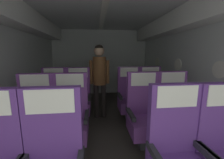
{
  "coord_description": "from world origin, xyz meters",
  "views": [
    {
      "loc": [
        -0.18,
        0.27,
        1.4
      ],
      "look_at": [
        0.13,
        2.89,
        0.94
      ],
      "focal_mm": 22.43,
      "sensor_mm": 36.0,
      "label": 1
    }
  ],
  "objects": [
    {
      "name": "seat_b_right_window",
      "position": [
        0.54,
        2.22,
        0.48
      ],
      "size": [
        0.51,
        0.5,
        1.14
      ],
      "color": "#38383D",
      "rests_on": "ground"
    },
    {
      "name": "fuselage_shell",
      "position": [
        0.0,
        2.93,
        1.65
      ],
      "size": [
        3.44,
        5.38,
        2.31
      ],
      "color": "silver",
      "rests_on": "ground"
    },
    {
      "name": "seat_a_right_window",
      "position": [
        0.55,
        1.31,
        0.48
      ],
      "size": [
        0.51,
        0.5,
        1.14
      ],
      "color": "#38383D",
      "rests_on": "ground"
    },
    {
      "name": "seat_c_left_window",
      "position": [
        -1.04,
        3.14,
        0.48
      ],
      "size": [
        0.51,
        0.5,
        1.14
      ],
      "color": "#38383D",
      "rests_on": "ground"
    },
    {
      "name": "ground",
      "position": [
        0.0,
        2.66,
        -0.01
      ],
      "size": [
        3.56,
        5.73,
        0.02
      ],
      "primitive_type": "cube",
      "color": "#3D3833"
    },
    {
      "name": "seat_c_left_aisle",
      "position": [
        -0.55,
        3.13,
        0.48
      ],
      "size": [
        0.51,
        0.5,
        1.14
      ],
      "color": "#38383D",
      "rests_on": "ground"
    },
    {
      "name": "seat_b_left_aisle",
      "position": [
        -0.55,
        2.22,
        0.48
      ],
      "size": [
        0.51,
        0.5,
        1.14
      ],
      "color": "#38383D",
      "rests_on": "ground"
    },
    {
      "name": "seat_b_right_aisle",
      "position": [
        1.03,
        2.22,
        0.48
      ],
      "size": [
        0.51,
        0.5,
        1.14
      ],
      "color": "#38383D",
      "rests_on": "ground"
    },
    {
      "name": "seat_c_right_aisle",
      "position": [
        1.03,
        3.15,
        0.48
      ],
      "size": [
        0.51,
        0.5,
        1.14
      ],
      "color": "#38383D",
      "rests_on": "ground"
    },
    {
      "name": "flight_attendant",
      "position": [
        -0.1,
        3.29,
        1.0
      ],
      "size": [
        0.43,
        0.28,
        1.61
      ],
      "rotation": [
        0.0,
        0.0,
        3.42
      ],
      "color": "black",
      "rests_on": "ground"
    },
    {
      "name": "seat_b_left_window",
      "position": [
        -1.03,
        2.21,
        0.48
      ],
      "size": [
        0.51,
        0.5,
        1.14
      ],
      "color": "#38383D",
      "rests_on": "ground"
    },
    {
      "name": "seat_c_right_window",
      "position": [
        0.54,
        3.13,
        0.48
      ],
      "size": [
        0.51,
        0.5,
        1.14
      ],
      "color": "#38383D",
      "rests_on": "ground"
    }
  ]
}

